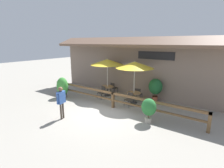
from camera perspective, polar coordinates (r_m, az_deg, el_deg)
ground_plane at (r=9.90m, az=-3.28°, el=-9.48°), size 60.00×60.00×0.00m
building_facade at (r=12.67m, az=8.42°, el=5.70°), size 14.28×1.49×4.23m
patio_railing at (r=10.44m, az=0.31°, el=-4.14°), size 10.40×0.14×0.95m
patio_umbrella_near at (r=12.46m, az=-1.55°, el=7.19°), size 2.37×2.37×2.72m
dining_table_near at (r=12.82m, az=-1.49°, el=-1.39°), size 0.90×0.90×0.70m
chair_near_streetside at (r=12.25m, az=-3.26°, el=-2.57°), size 0.48×0.48×0.84m
chair_near_wallside at (r=13.39m, az=0.51°, el=-1.13°), size 0.47×0.47×0.84m
patio_umbrella_middle at (r=10.98m, az=7.43°, el=6.20°), size 2.37×2.37×2.72m
dining_table_middle at (r=11.39m, az=7.13°, el=-3.44°), size 0.90×0.90×0.70m
chair_middle_streetside at (r=10.85m, az=5.66°, el=-4.78°), size 0.48×0.48×0.84m
chair_middle_wallside at (r=11.98m, az=8.56°, el=-3.08°), size 0.47×0.47×0.84m
potted_plant_corner_fern at (r=8.73m, az=11.91°, el=-7.68°), size 0.73×0.65×1.23m
potted_plant_broad_leaf at (r=12.85m, az=-15.86°, el=-1.03°), size 0.86×0.77×1.45m
potted_plant_entrance_palm at (r=11.74m, az=13.99°, el=-1.06°), size 0.90×0.81×1.56m
pedestrian at (r=9.19m, az=-16.27°, el=-4.59°), size 0.30×0.58×1.70m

